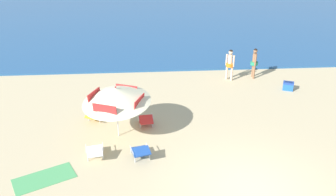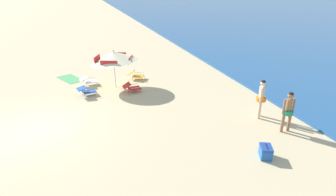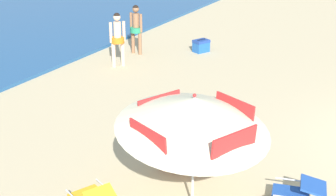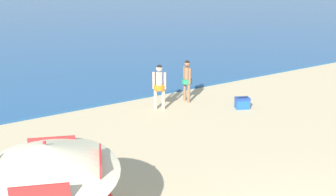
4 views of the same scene
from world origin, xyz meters
TOP-DOWN VIEW (x-y plane):
  - beach_umbrella_striped_main at (-3.95, 3.62)m, footprint 3.29×3.31m
  - lounge_chair_beside_umbrella at (-2.91, 4.31)m, footprint 0.63×0.94m
  - lounge_chair_spare_folded at (-3.12, 2.09)m, footprint 0.73×0.95m
  - person_standing_near_shore at (1.45, 8.84)m, footprint 0.40×0.40m
  - person_standing_beside at (2.78, 9.05)m, footprint 0.39×0.47m
  - cooler_box at (4.00, 7.33)m, footprint 0.59×0.52m

SIDE VIEW (x-z plane):
  - cooler_box at x=4.00m, z-range -0.01..0.42m
  - lounge_chair_beside_umbrella at x=-2.91m, z-range 0.01..0.53m
  - lounge_chair_spare_folded at x=-3.12m, z-range 0.04..0.52m
  - person_standing_beside at x=2.78m, z-range 0.12..1.71m
  - person_standing_near_shore at x=1.45m, z-range 0.13..1.75m
  - beach_umbrella_striped_main at x=-3.95m, z-range 0.62..2.71m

